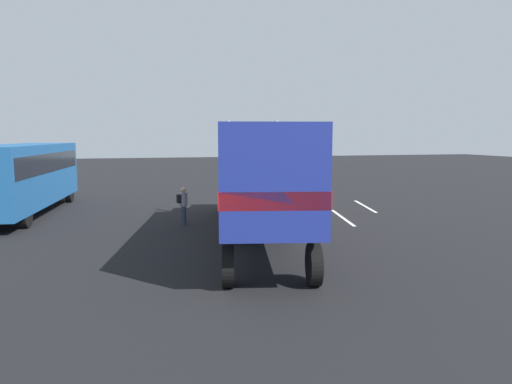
% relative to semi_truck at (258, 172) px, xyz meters
% --- Properties ---
extents(ground_plane, '(120.00, 120.00, 0.00)m').
position_rel_semi_truck_xyz_m(ground_plane, '(6.85, -1.55, -2.52)').
color(ground_plane, black).
extents(lane_stripe_near, '(4.35, 1.01, 0.01)m').
position_rel_semi_truck_xyz_m(lane_stripe_near, '(3.67, -5.05, -2.52)').
color(lane_stripe_near, silver).
rests_on(lane_stripe_near, ground_plane).
extents(lane_stripe_mid, '(4.33, 1.11, 0.01)m').
position_rel_semi_truck_xyz_m(lane_stripe_mid, '(6.65, -7.76, -2.52)').
color(lane_stripe_mid, silver).
rests_on(lane_stripe_mid, ground_plane).
extents(semi_truck, '(14.37, 5.29, 4.50)m').
position_rel_semi_truck_xyz_m(semi_truck, '(0.00, 0.00, 0.00)').
color(semi_truck, red).
rests_on(semi_truck, ground_plane).
extents(person_bystander, '(0.34, 0.47, 1.63)m').
position_rel_semi_truck_xyz_m(person_bystander, '(3.75, 2.36, -1.63)').
color(person_bystander, '#2D3347').
rests_on(person_bystander, ground_plane).
extents(parked_bus, '(11.20, 3.63, 3.40)m').
position_rel_semi_truck_xyz_m(parked_bus, '(8.45, 9.53, -0.46)').
color(parked_bus, '#1E5999').
rests_on(parked_bus, ground_plane).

